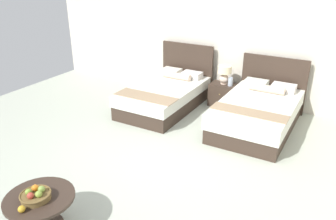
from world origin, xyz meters
TOP-DOWN VIEW (x-y plane):
  - ground_plane at (0.00, 0.00)m, footprint 9.68×10.14m
  - wall_back at (0.00, 3.27)m, footprint 9.68×0.12m
  - bed_near_window at (-1.02, 2.08)m, footprint 1.31×2.23m
  - bed_near_corner at (1.02, 2.07)m, footprint 1.37×2.22m
  - nightstand at (0.03, 2.78)m, footprint 0.56×0.41m
  - table_lamp at (0.03, 2.80)m, footprint 0.30×0.30m
  - vase at (0.20, 2.74)m, footprint 0.10×0.10m
  - coffee_table at (-0.48, -1.89)m, footprint 0.82×0.82m
  - fruit_bowl at (-0.47, -1.94)m, footprint 0.36×0.36m
  - loose_apple at (-0.43, -2.17)m, footprint 0.08×0.08m

SIDE VIEW (x-z plane):
  - ground_plane at x=0.00m, z-range -0.02..0.00m
  - nightstand at x=0.03m, z-range 0.00..0.50m
  - bed_near_window at x=-1.02m, z-range -0.32..0.91m
  - bed_near_corner at x=1.02m, z-range -0.27..0.90m
  - coffee_table at x=-0.48m, z-range 0.11..0.55m
  - loose_apple at x=-0.43m, z-range 0.44..0.52m
  - fruit_bowl at x=-0.47m, z-range 0.42..0.57m
  - vase at x=0.20m, z-range 0.50..0.69m
  - table_lamp at x=0.03m, z-range 0.55..0.95m
  - wall_back at x=0.00m, z-range 0.00..2.71m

